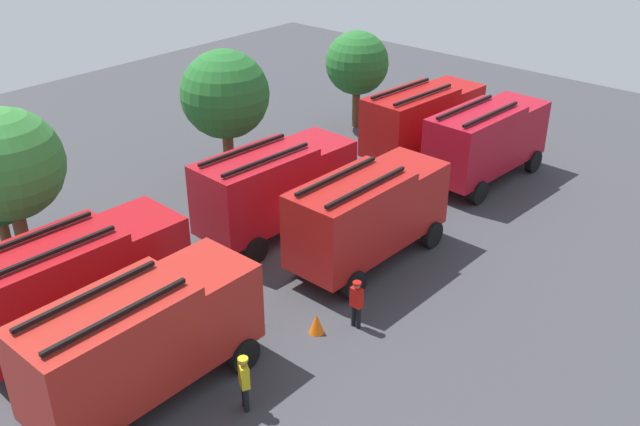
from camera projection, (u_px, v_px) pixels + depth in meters
The scene contains 15 objects.
ground_plane at pixel (320, 243), 28.92m from camera, with size 56.75×56.75×0.00m, color #38383D.
fire_truck_0 at pixel (143, 337), 19.97m from camera, with size 7.21×2.78×3.88m.
fire_truck_1 at pixel (368, 212), 26.69m from camera, with size 7.23×2.82×3.88m.
fire_truck_2 at pixel (487, 139), 33.31m from camera, with size 7.31×3.03×3.88m.
fire_truck_3 at pixel (79, 278), 22.68m from camera, with size 7.27×2.92×3.88m.
fire_truck_4 at pixel (276, 185), 28.81m from camera, with size 7.31×3.04×3.88m.
fire_truck_5 at pixel (423, 119), 35.71m from camera, with size 7.35×3.15×3.88m.
firefighter_0 at pixel (244, 380), 20.02m from camera, with size 0.41×0.48×1.83m.
firefighter_1 at pixel (357, 302), 23.51m from camera, with size 0.29×0.42×1.78m.
firefighter_2 at pixel (221, 193), 30.97m from camera, with size 0.48×0.37×1.66m.
tree_1 at pixel (7, 165), 25.33m from camera, with size 4.12×4.12×6.38m.
tree_2 at pixel (225, 95), 32.39m from camera, with size 4.10×4.10×6.35m.
tree_3 at pixel (357, 63), 39.20m from camera, with size 3.52×3.52×5.45m.
traffic_cone_0 at pixel (317, 323), 23.50m from camera, with size 0.51×0.51×0.73m, color #F2600C.
traffic_cone_1 at pixel (203, 275), 26.20m from camera, with size 0.46×0.46×0.66m, color #F2600C.
Camera 1 is at (-18.78, -16.57, 14.52)m, focal length 39.85 mm.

